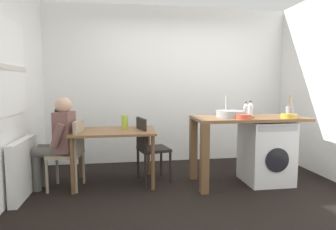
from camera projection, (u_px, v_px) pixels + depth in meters
ground_plane at (192, 196)px, 3.54m from camera, size 5.46×5.46×0.00m
wall_back at (169, 85)px, 5.12m from camera, size 4.60×0.10×2.70m
radiator at (23, 168)px, 3.49m from camera, size 0.10×0.80×0.70m
dining_table at (114, 137)px, 3.94m from camera, size 1.10×0.76×0.74m
chair_person_seat at (71, 150)px, 3.76m from camera, size 0.45×0.45×0.90m
chair_opposite at (149, 145)px, 4.06m from camera, size 0.48×0.48×0.90m
seated_person at (58, 138)px, 3.74m from camera, size 0.53×0.53×1.20m
kitchen_counter at (234, 129)px, 3.91m from camera, size 1.50×0.68×0.92m
washing_machine at (266, 152)px, 4.02m from camera, size 0.60×0.61×0.86m
sink_basin at (231, 114)px, 3.88m from camera, size 0.38×0.38×0.09m
tap at (226, 106)px, 4.05m from camera, size 0.02×0.02×0.28m
bottle_tall_green at (246, 110)px, 4.02m from camera, size 0.06×0.06×0.20m
bottle_squat_brown at (250, 109)px, 4.17m from camera, size 0.08×0.08×0.20m
mixing_bowl at (244, 116)px, 3.70m from camera, size 0.21×0.21×0.06m
utensil_crock at (290, 111)px, 4.07m from camera, size 0.11×0.11×0.30m
colander at (289, 116)px, 3.78m from camera, size 0.20×0.20×0.06m
vase at (125, 122)px, 4.04m from camera, size 0.09×0.09×0.20m
scissors at (249, 117)px, 3.82m from camera, size 0.15×0.06×0.01m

